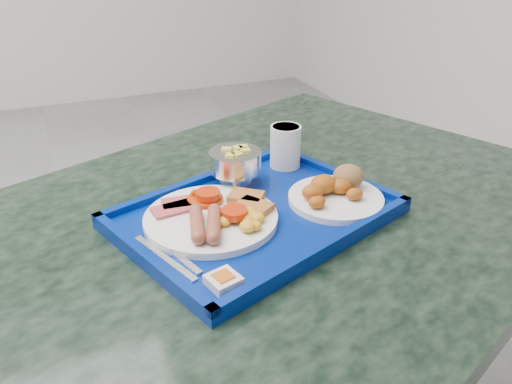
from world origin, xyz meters
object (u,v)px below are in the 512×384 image
Objects in this scene: table at (255,306)px; tray at (256,215)px; fruit_bowl at (235,162)px; juice_cup at (285,145)px; main_plate at (215,216)px; bread_plate at (336,191)px.

table is 0.22m from tray.
table is 15.31× the size of fruit_bowl.
table is 17.45× the size of juice_cup.
juice_cup reaches higher than main_plate.
bread_plate is 1.97× the size of juice_cup.
bread_plate reaches higher than table.
tray is 3.13× the size of bread_plate.
juice_cup is at bearing 47.86° from table.
main_plate is 2.59× the size of juice_cup.
juice_cup is (0.21, 0.16, 0.04)m from main_plate.
tray is at bearing -93.59° from fruit_bowl.
main_plate reaches higher than tray.
table is 8.87× the size of bread_plate.
bread_plate is 0.20m from fruit_bowl.
fruit_bowl is at bearing 87.04° from table.
bread_plate is at bearing -6.15° from tray.
juice_cup reaches higher than tray.
juice_cup is (0.13, 0.15, 0.28)m from table.
tray is at bearing -130.30° from juice_cup.
fruit_bowl is (-0.15, 0.14, 0.03)m from bread_plate.
bread_plate reaches higher than tray.
bread_plate reaches higher than main_plate.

